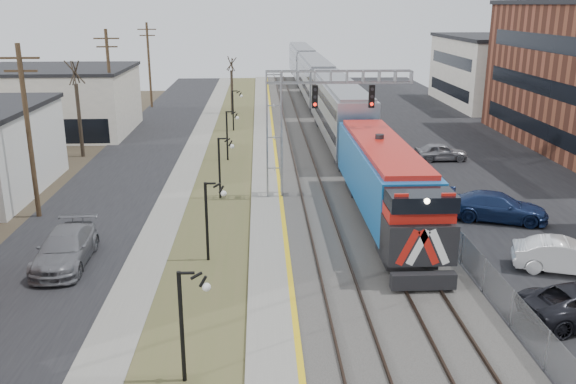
{
  "coord_description": "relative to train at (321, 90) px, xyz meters",
  "views": [
    {
      "loc": [
        -1.39,
        -9.61,
        12.01
      ],
      "look_at": [
        0.04,
        20.83,
        2.6
      ],
      "focal_mm": 38.0,
      "sensor_mm": 36.0,
      "label": 1
    }
  ],
  "objects": [
    {
      "name": "car_lot_b",
      "position": [
        7.22,
        -42.37,
        -2.15
      ],
      "size": [
        4.93,
        2.99,
        1.53
      ],
      "primitive_type": "imported",
      "rotation": [
        0.0,
        0.0,
        1.25
      ],
      "color": "white",
      "rests_on": "ground"
    },
    {
      "name": "fence",
      "position": [
        2.7,
        -23.26,
        -2.12
      ],
      "size": [
        0.04,
        120.0,
        1.6
      ],
      "primitive_type": "cube",
      "color": "gray",
      "rests_on": "ground"
    },
    {
      "name": "utility_poles",
      "position": [
        -20.0,
        -33.26,
        2.08
      ],
      "size": [
        0.28,
        80.28,
        10.0
      ],
      "color": "#4C3823",
      "rests_on": "ground"
    },
    {
      "name": "ballast_bed",
      "position": [
        -1.5,
        -23.26,
        -2.82
      ],
      "size": [
        8.0,
        120.0,
        0.2
      ],
      "primitive_type": "cube",
      "color": "#595651",
      "rests_on": "ground"
    },
    {
      "name": "bare_trees",
      "position": [
        -18.16,
        -19.35,
        -0.22
      ],
      "size": [
        12.3,
        42.3,
        5.95
      ],
      "color": "#382D23",
      "rests_on": "ground"
    },
    {
      "name": "car_lot_d",
      "position": [
        6.74,
        -35.21,
        -2.11
      ],
      "size": [
        5.99,
        3.91,
        1.61
      ],
      "primitive_type": "imported",
      "rotation": [
        0.0,
        0.0,
        1.25
      ],
      "color": "navy",
      "rests_on": "ground"
    },
    {
      "name": "parking_lot",
      "position": [
        10.5,
        -23.26,
        -2.9
      ],
      "size": [
        16.0,
        120.0,
        0.04
      ],
      "primitive_type": "cube",
      "color": "black",
      "rests_on": "ground"
    },
    {
      "name": "signal_gantry",
      "position": [
        -4.28,
        -30.27,
        2.67
      ],
      "size": [
        9.0,
        1.07,
        8.15
      ],
      "color": "gray",
      "rests_on": "ground"
    },
    {
      "name": "street_west",
      "position": [
        -17.0,
        -23.26,
        -2.9
      ],
      "size": [
        7.0,
        120.0,
        0.04
      ],
      "primitive_type": "cube",
      "color": "black",
      "rests_on": "ground"
    },
    {
      "name": "car_lot_e",
      "position": [
        7.53,
        -21.14,
        -2.21
      ],
      "size": [
        4.21,
        1.81,
        1.42
      ],
      "primitive_type": "imported",
      "rotation": [
        0.0,
        0.0,
        1.6
      ],
      "color": "gray",
      "rests_on": "ground"
    },
    {
      "name": "lampposts",
      "position": [
        -9.5,
        -39.98,
        -0.92
      ],
      "size": [
        0.14,
        62.14,
        4.0
      ],
      "color": "black",
      "rests_on": "ground"
    },
    {
      "name": "train",
      "position": [
        0.0,
        0.0,
        0.0
      ],
      "size": [
        3.0,
        85.85,
        5.33
      ],
      "color": "#145DA8",
      "rests_on": "ground"
    },
    {
      "name": "platform_edge",
      "position": [
        -5.62,
        -23.26,
        -2.67
      ],
      "size": [
        0.24,
        120.0,
        0.01
      ],
      "primitive_type": "cube",
      "color": "gold",
      "rests_on": "platform"
    },
    {
      "name": "grass_median",
      "position": [
        -9.5,
        -23.26,
        -2.89
      ],
      "size": [
        4.0,
        120.0,
        0.06
      ],
      "primitive_type": "cube",
      "color": "#50532C",
      "rests_on": "ground"
    },
    {
      "name": "track_far",
      "position": [
        -0.0,
        -23.26,
        -2.64
      ],
      "size": [
        1.58,
        120.0,
        0.15
      ],
      "color": "#2D2119",
      "rests_on": "ballast_bed"
    },
    {
      "name": "car_street_b",
      "position": [
        -16.26,
        -40.41,
        -2.1
      ],
      "size": [
        2.44,
        5.69,
        1.63
      ],
      "primitive_type": "imported",
      "rotation": [
        0.0,
        0.0,
        0.03
      ],
      "color": "slate",
      "rests_on": "ground"
    },
    {
      "name": "platform",
      "position": [
        -6.5,
        -23.26,
        -2.8
      ],
      "size": [
        2.0,
        120.0,
        0.24
      ],
      "primitive_type": "cube",
      "color": "gray",
      "rests_on": "ground"
    },
    {
      "name": "sidewalk",
      "position": [
        -12.5,
        -23.26,
        -2.88
      ],
      "size": [
        2.0,
        120.0,
        0.08
      ],
      "primitive_type": "cube",
      "color": "gray",
      "rests_on": "ground"
    },
    {
      "name": "track_near",
      "position": [
        -3.5,
        -23.26,
        -2.64
      ],
      "size": [
        1.58,
        120.0,
        0.15
      ],
      "color": "#2D2119",
      "rests_on": "ballast_bed"
    }
  ]
}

